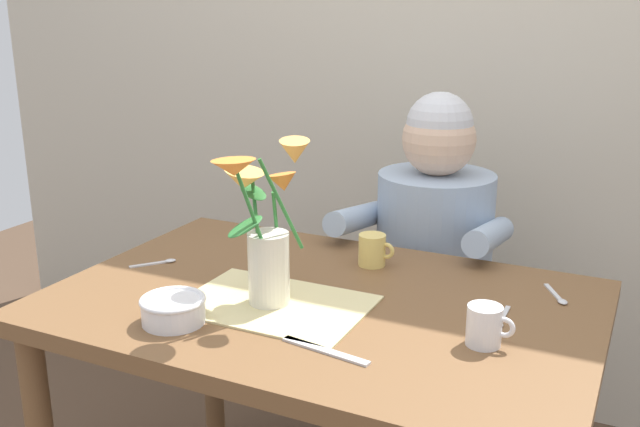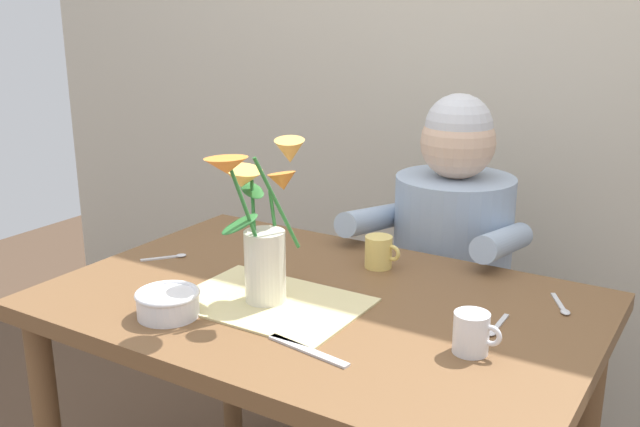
% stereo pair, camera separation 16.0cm
% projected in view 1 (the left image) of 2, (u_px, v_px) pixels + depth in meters
% --- Properties ---
extents(wood_panel_backdrop, '(4.00, 0.10, 2.50)m').
position_uv_depth(wood_panel_backdrop, '(459.00, 41.00, 2.36)').
color(wood_panel_backdrop, beige).
rests_on(wood_panel_backdrop, ground_plane).
extents(dining_table, '(1.20, 0.80, 0.74)m').
position_uv_depth(dining_table, '(321.00, 337.00, 1.63)').
color(dining_table, brown).
rests_on(dining_table, ground_plane).
extents(seated_person, '(0.45, 0.47, 1.14)m').
position_uv_depth(seated_person, '(432.00, 283.00, 2.15)').
color(seated_person, '#4C4C56').
rests_on(seated_person, ground_plane).
extents(striped_placemat, '(0.40, 0.28, 0.00)m').
position_uv_depth(striped_placemat, '(275.00, 304.00, 1.56)').
color(striped_placemat, beige).
rests_on(striped_placemat, dining_table).
extents(flower_vase, '(0.22, 0.27, 0.37)m').
position_uv_depth(flower_vase, '(264.00, 229.00, 1.52)').
color(flower_vase, silver).
rests_on(flower_vase, dining_table).
extents(ceramic_bowl, '(0.14, 0.14, 0.06)m').
position_uv_depth(ceramic_bowl, '(173.00, 309.00, 1.47)').
color(ceramic_bowl, white).
rests_on(ceramic_bowl, dining_table).
extents(dinner_knife, '(0.19, 0.05, 0.00)m').
position_uv_depth(dinner_knife, '(325.00, 351.00, 1.35)').
color(dinner_knife, silver).
rests_on(dinner_knife, dining_table).
extents(tea_cup, '(0.09, 0.07, 0.08)m').
position_uv_depth(tea_cup, '(485.00, 326.00, 1.37)').
color(tea_cup, silver).
rests_on(tea_cup, dining_table).
extents(ceramic_mug, '(0.09, 0.07, 0.08)m').
position_uv_depth(ceramic_mug, '(373.00, 250.00, 1.79)').
color(ceramic_mug, '#E5C666').
rests_on(ceramic_mug, dining_table).
extents(spoon_0, '(0.02, 0.12, 0.01)m').
position_uv_depth(spoon_0, '(501.00, 320.00, 1.48)').
color(spoon_0, silver).
rests_on(spoon_0, dining_table).
extents(spoon_1, '(0.07, 0.11, 0.01)m').
position_uv_depth(spoon_1, '(558.00, 297.00, 1.60)').
color(spoon_1, silver).
rests_on(spoon_1, dining_table).
extents(spoon_2, '(0.09, 0.10, 0.01)m').
position_uv_depth(spoon_2, '(160.00, 262.00, 1.81)').
color(spoon_2, silver).
rests_on(spoon_2, dining_table).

